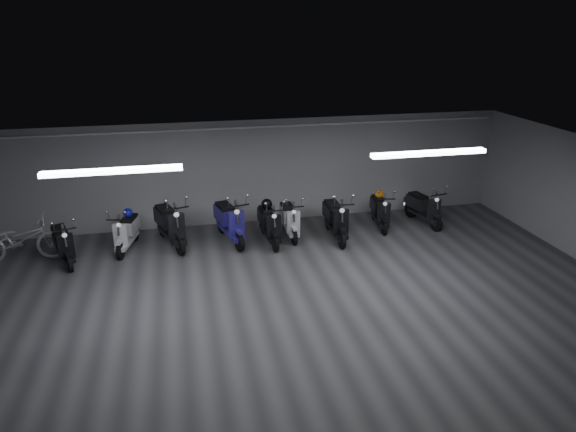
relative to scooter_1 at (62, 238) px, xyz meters
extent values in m
cube|color=#39393C|center=(4.56, -3.36, -0.62)|extent=(14.00, 10.00, 0.01)
cube|color=gray|center=(4.56, -3.36, 2.19)|extent=(14.00, 10.00, 0.01)
cube|color=gray|center=(4.56, 1.64, 0.78)|extent=(14.00, 0.01, 2.80)
cube|color=white|center=(1.56, -2.36, 2.12)|extent=(2.40, 0.18, 0.08)
cube|color=white|center=(7.56, -2.36, 2.12)|extent=(2.40, 0.18, 0.08)
cylinder|color=white|center=(4.56, 1.56, 2.00)|extent=(13.60, 0.05, 0.05)
imported|color=silver|center=(-0.97, 0.30, 0.03)|extent=(2.01, 0.76, 1.29)
sphere|color=#0D1097|center=(1.41, 0.64, 0.25)|extent=(0.23, 0.23, 0.23)
sphere|color=black|center=(4.76, 0.36, 0.32)|extent=(0.27, 0.27, 0.27)
sphere|color=orange|center=(7.86, 0.71, 0.24)|extent=(0.23, 0.23, 0.23)
camera|label=1|loc=(2.72, -11.46, 4.60)|focal=32.01mm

